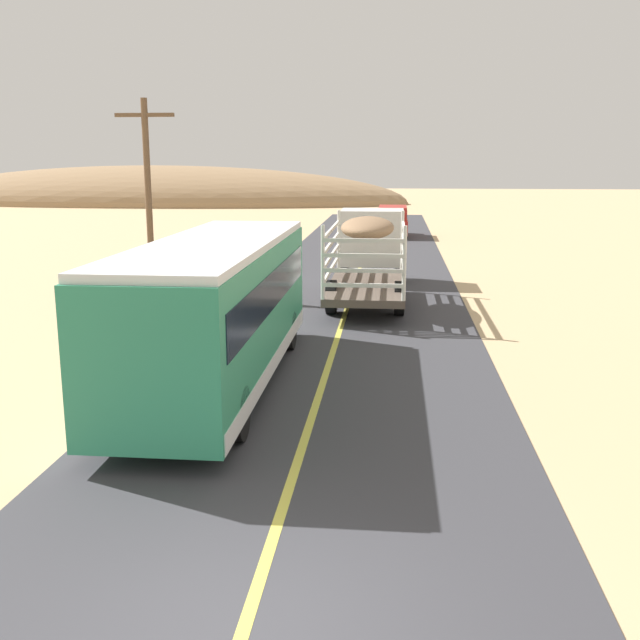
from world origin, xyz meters
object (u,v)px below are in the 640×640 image
Objects in this scene: car_far at (393,220)px; livestock_truck at (370,244)px; power_pole_mid at (148,189)px; bus at (217,308)px.

livestock_truck is at bearing -92.25° from car_far.
bus is at bearing -65.38° from power_pole_mid.
bus reaches higher than livestock_truck.
bus is 32.64m from car_far.
livestock_truck is 1.37× the size of power_pole_mid.
livestock_truck reaches higher than car_far.
power_pole_mid is at bearing -113.47° from car_far.
bus reaches higher than car_far.
livestock_truck is 20.06m from car_far.
livestock_truck is at bearing 76.71° from bus.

